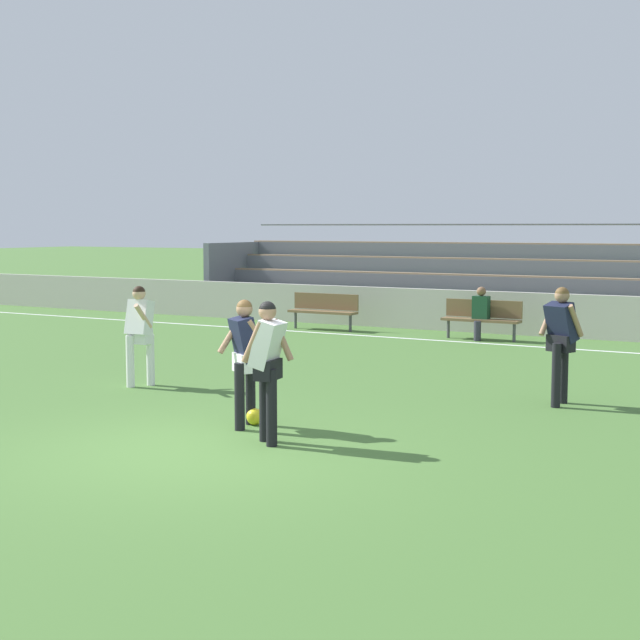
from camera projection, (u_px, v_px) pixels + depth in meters
name	position (u px, v px, depth m)	size (l,w,h in m)	color
ground_plane	(193.00, 451.00, 10.51)	(160.00, 160.00, 0.00)	#477033
field_line_sideline	(497.00, 344.00, 20.01)	(44.00, 0.12, 0.01)	white
sideline_wall	(523.00, 314.00, 21.65)	(48.00, 0.16, 1.02)	#BCB7AD
bleacher_stand	(507.00, 281.00, 24.10)	(17.50, 3.23, 2.66)	#897051
bench_near_bin	(482.00, 316.00, 20.80)	(1.80, 0.40, 0.90)	brown
bench_near_wall_gap	(324.00, 308.00, 22.79)	(1.80, 0.40, 0.90)	brown
spectator_seated	(480.00, 309.00, 20.69)	(0.36, 0.42, 1.21)	#2D2D38
player_dark_overlapping	(245.00, 352.00, 11.65)	(0.69, 0.49, 1.64)	black
player_white_dropping_back	(268.00, 359.00, 10.76)	(0.49, 0.45, 1.70)	black
player_white_wide_left	(140.00, 327.00, 14.67)	(0.45, 0.65, 1.62)	white
player_dark_on_ball	(561.00, 335.00, 13.09)	(0.62, 0.50, 1.71)	black
soccer_ball	(255.00, 417.00, 11.87)	(0.22, 0.22, 0.22)	yellow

